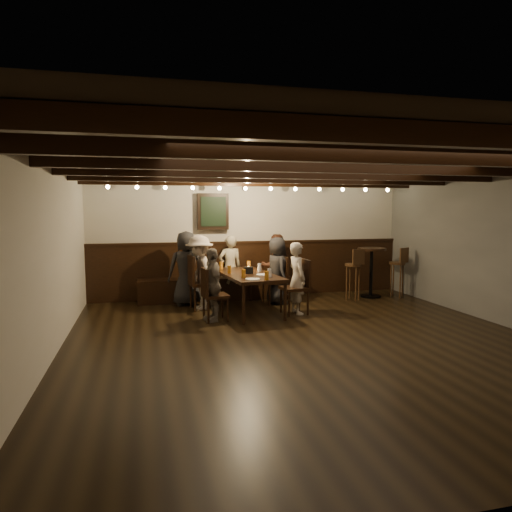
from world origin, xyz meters
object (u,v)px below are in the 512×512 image
object	(u,v)px
person_bench_centre	(230,268)
bar_stool_right	(397,279)
chair_right_far	(295,297)
bar_stool_left	(353,281)
chair_left_near	(202,293)
person_bench_left	(186,268)
person_left_far	(212,285)
person_left_near	(200,272)
high_top_table	(371,265)
chair_right_near	(275,289)
person_right_far	(297,278)
dining_table	(247,276)
person_bench_right	(275,267)
chair_left_far	(214,305)
person_right_near	(277,270)

from	to	relation	value
person_bench_centre	bar_stool_right	bearing A→B (deg)	165.15
chair_right_far	bar_stool_left	distance (m)	1.72
chair_left_near	person_bench_left	world-z (taller)	person_bench_left
chair_right_far	bar_stool_right	xyz separation A→B (m)	(2.49, 0.90, 0.09)
person_bench_centre	person_left_far	distance (m)	1.68
person_left_near	high_top_table	size ratio (longest dim) A/B	1.33
chair_right_near	person_left_far	size ratio (longest dim) A/B	0.76
person_bench_centre	person_left_far	xyz separation A→B (m)	(-0.59, -1.57, -0.05)
chair_left_near	chair_right_far	size ratio (longest dim) A/B	1.04
person_left_near	bar_stool_left	bearing A→B (deg)	85.92
person_bench_centre	person_right_far	bearing A→B (deg)	116.57
chair_right_near	person_bench_centre	distance (m)	1.01
bar_stool_left	dining_table	bearing A→B (deg)	178.03
person_left_far	bar_stool_left	bearing A→B (deg)	102.65
person_bench_left	bar_stool_right	xyz separation A→B (m)	(4.25, -0.27, -0.32)
dining_table	person_bench_centre	distance (m)	1.05
person_bench_left	person_left_far	distance (m)	1.36
person_left_near	bar_stool_right	xyz separation A→B (m)	(4.05, 0.16, -0.29)
person_bench_right	bar_stool_right	xyz separation A→B (m)	(2.46, -0.46, -0.27)
bar_stool_right	person_left_near	bearing A→B (deg)	156.27
chair_left_far	person_right_near	world-z (taller)	person_right_near
chair_right_near	person_left_far	bearing A→B (deg)	121.49
person_bench_centre	bar_stool_right	xyz separation A→B (m)	(3.37, -0.52, -0.26)
person_bench_centre	person_left_near	bearing A→B (deg)	38.66
person_right_far	chair_right_near	bearing A→B (deg)	1.97
dining_table	chair_right_far	xyz separation A→B (m)	(0.76, -0.37, -0.33)
person_bench_right	person_left_near	size ratio (longest dim) A/B	0.97
person_bench_centre	person_left_near	distance (m)	0.96
chair_left_near	chair_left_far	xyz separation A→B (m)	(0.10, -0.89, -0.04)
dining_table	high_top_table	world-z (taller)	high_top_table
chair_left_far	high_top_table	distance (m)	3.65
person_bench_right	bar_stool_left	world-z (taller)	person_bench_right
chair_left_near	person_bench_left	bearing A→B (deg)	-158.26
person_bench_left	bar_stool_right	distance (m)	4.27
bar_stool_right	chair_right_far	bearing A→B (deg)	173.82
person_right_far	bar_stool_left	xyz separation A→B (m)	(1.46, 0.84, -0.24)
bar_stool_right	high_top_table	bearing A→B (deg)	136.87
person_bench_centre	high_top_table	bearing A→B (deg)	166.67
person_bench_right	bar_stool_left	size ratio (longest dim) A/B	1.27
person_right_far	bar_stool_right	distance (m)	2.63
person_bench_left	high_top_table	distance (m)	3.75
person_right_far	person_bench_centre	bearing A→B (deg)	26.57
chair_right_far	bar_stool_left	world-z (taller)	bar_stool_left
chair_right_near	person_bench_left	xyz separation A→B (m)	(-1.66, 0.28, 0.42)
chair_left_near	person_right_far	size ratio (longest dim) A/B	0.79
person_bench_left	bar_stool_right	size ratio (longest dim) A/B	1.36
chair_left_near	bar_stool_left	xyz separation A→B (m)	(3.02, 0.10, 0.08)
chair_right_far	bar_stool_right	distance (m)	2.65
high_top_table	chair_left_far	bearing A→B (deg)	-160.59
chair_right_near	person_right_far	distance (m)	0.96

